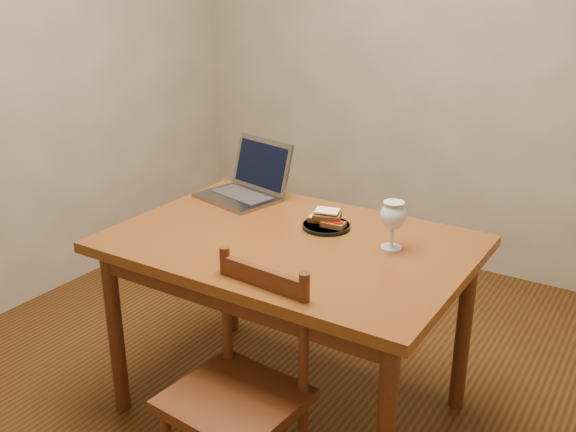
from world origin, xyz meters
The scene contains 11 objects.
floor centered at (0.00, 0.00, -0.01)m, with size 3.20×3.20×0.02m, color black.
back_wall centered at (0.00, 1.61, 1.30)m, with size 3.20×0.02×2.60m, color gray.
left_wall centered at (-1.61, 0.00, 1.30)m, with size 0.02×3.20×2.60m, color gray.
table centered at (0.07, -0.10, 0.65)m, with size 1.30×0.90×0.74m.
chair centered at (0.20, -0.60, 0.46)m, with size 0.42×0.40×0.42m.
plate centered at (0.13, 0.06, 0.75)m, with size 0.19×0.19×0.02m, color black.
sandwich_cheese centered at (0.10, 0.07, 0.77)m, with size 0.09×0.05×0.03m, color #381E0C, non-canonical shape.
sandwich_tomato centered at (0.17, 0.05, 0.77)m, with size 0.09×0.05×0.03m, color #381E0C, non-canonical shape.
sandwich_top centered at (0.13, 0.07, 0.79)m, with size 0.10×0.06×0.03m, color #381E0C, non-canonical shape.
milk_glass centered at (0.42, 0.02, 0.83)m, with size 0.09×0.09×0.18m, color white, non-canonical shape.
laptop centered at (-0.34, 0.22, 0.80)m, with size 0.39×0.37×0.24m.
Camera 1 is at (1.23, -1.95, 1.65)m, focal length 40.00 mm.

